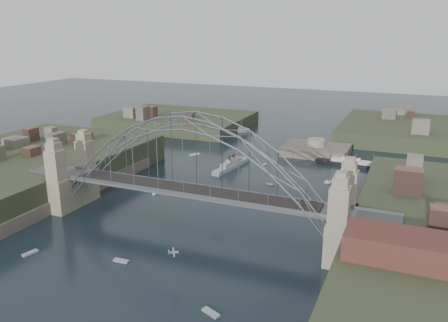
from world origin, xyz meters
TOP-DOWN VIEW (x-y plane):
  - ground at (0.00, 0.00)m, footprint 500.00×500.00m
  - bridge at (0.00, 0.00)m, footprint 84.00×13.80m
  - headland_nw at (-55.00, 95.00)m, footprint 60.00×45.00m
  - headland_ne at (50.00, 110.00)m, footprint 70.00×55.00m
  - fort_island at (12.00, 70.00)m, footprint 22.00×16.00m
  - wharf_shed at (44.00, -14.00)m, footprint 20.00×8.00m
  - naval_cruiser_near at (-8.51, 43.71)m, footprint 4.81×19.44m
  - naval_cruiser_far at (-27.44, 89.62)m, footprint 11.85×15.18m
  - ocean_liner at (25.14, 60.08)m, footprint 22.29×5.23m
  - aeroplane at (6.89, -20.12)m, footprint 2.05×2.96m
  - small_boat_a at (-17.87, 14.85)m, footprint 1.03×2.50m
  - small_boat_b at (7.31, 33.05)m, footprint 2.16×1.33m
  - small_boat_c at (-4.72, -18.84)m, footprint 3.02×1.13m
  - small_boat_d at (21.77, 41.16)m, footprint 2.44×1.66m
  - small_boat_e at (-25.94, 53.15)m, footprint 2.60×3.77m
  - small_boat_f at (-0.08, 51.27)m, footprint 0.93×1.47m
  - small_boat_g at (17.03, -26.80)m, footprint 3.24×2.12m
  - small_boat_h at (-14.82, 74.29)m, footprint 1.08×1.85m
  - small_boat_i at (29.98, 16.38)m, footprint 1.45×2.56m
  - small_boat_j at (-22.37, -23.12)m, footprint 1.58×3.14m

SIDE VIEW (x-z plane):
  - fort_island at x=12.00m, z-range -5.04..4.36m
  - ground at x=0.00m, z-range 0.00..0.00m
  - small_boat_b at x=7.31m, z-range -0.08..0.38m
  - small_boat_c at x=-4.72m, z-range -0.08..0.38m
  - small_boat_e at x=-25.94m, z-range -0.08..0.38m
  - small_boat_f at x=-0.08m, z-range -0.08..0.38m
  - small_boat_g at x=17.03m, z-range -0.08..0.38m
  - small_boat_h at x=-14.82m, z-range -0.08..0.38m
  - small_boat_i at x=29.98m, z-range -0.08..0.38m
  - small_boat_j at x=-22.37m, z-range -0.08..0.38m
  - small_boat_d at x=21.77m, z-range -0.43..1.00m
  - headland_nw at x=-55.00m, z-range -4.00..5.00m
  - headland_ne at x=50.00m, z-range -4.00..5.50m
  - ocean_liner at x=25.14m, z-range -1.87..3.55m
  - small_boat_a at x=-17.87m, z-range -0.34..2.03m
  - naval_cruiser_far at x=-27.44m, z-range -1.98..3.77m
  - naval_cruiser_near at x=-8.51m, z-range -1.99..3.79m
  - aeroplane at x=6.89m, z-range 4.64..5.12m
  - wharf_shed at x=44.00m, z-range 8.00..12.00m
  - bridge at x=0.00m, z-range 0.02..24.62m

